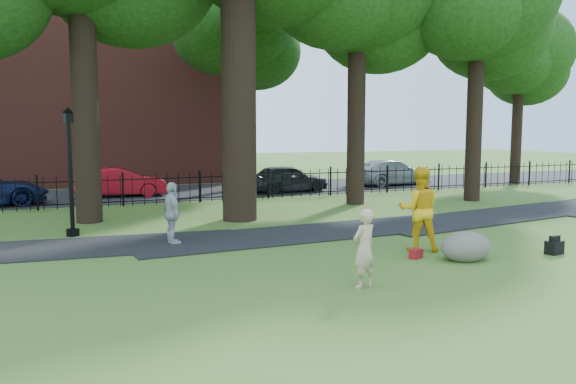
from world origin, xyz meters
name	(u,v)px	position (x,y,z in m)	size (l,w,h in m)	color
ground	(348,267)	(0.00, 0.00, 0.00)	(120.00, 120.00, 0.00)	#416824
footpath	(309,233)	(1.00, 3.90, 0.00)	(36.00, 2.60, 0.03)	black
street	(178,192)	(0.00, 16.00, 0.00)	(80.00, 7.00, 0.02)	black
iron_fence	(200,187)	(0.00, 12.00, 0.60)	(44.00, 0.04, 1.20)	black
brick_building	(73,75)	(-4.00, 24.00, 6.00)	(18.00, 8.00, 12.00)	brown
woman	(364,248)	(-0.50, -1.44, 0.73)	(0.53, 0.35, 1.46)	#C9AD8A
man	(419,209)	(2.38, 0.77, 1.01)	(0.98, 0.76, 2.02)	#EEB114
pedestrian	(172,214)	(-2.86, 3.89, 0.79)	(0.93, 0.39, 1.59)	#AFAFB4
boulder	(466,244)	(2.75, -0.45, 0.35)	(1.20, 0.90, 0.70)	#5B584C
lamppost	(70,174)	(-5.11, 6.19, 1.72)	(0.35, 0.35, 3.50)	black
backpack	(554,247)	(5.07, -0.81, 0.16)	(0.42, 0.26, 0.31)	black
red_bag	(416,254)	(1.83, 0.12, 0.11)	(0.31, 0.19, 0.21)	maroon
red_sedan	(121,182)	(-2.67, 15.21, 0.64)	(1.35, 3.88, 1.28)	#AC0D1B
grey_car	(287,179)	(4.70, 13.89, 0.66)	(1.56, 3.88, 1.32)	black
silver_car	(391,172)	(11.25, 15.02, 0.68)	(1.91, 4.69, 1.36)	#95979D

